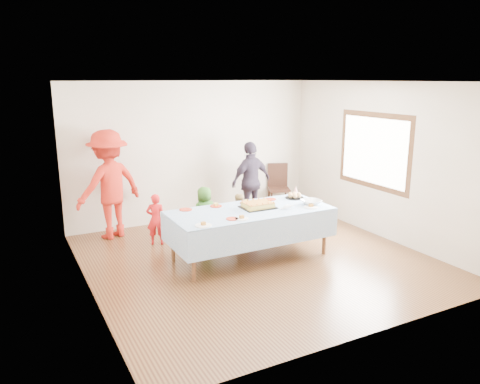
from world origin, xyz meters
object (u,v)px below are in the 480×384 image
object	(u,v)px
party_table	(250,213)
birthday_cake	(258,205)
dining_chair	(278,184)
adult_left	(109,185)

from	to	relation	value
party_table	birthday_cake	distance (m)	0.19
birthday_cake	dining_chair	xyz separation A→B (m)	(1.72, 2.13, -0.27)
party_table	adult_left	xyz separation A→B (m)	(-1.69, 2.01, 0.23)
party_table	birthday_cake	size ratio (longest dim) A/B	4.89
birthday_cake	party_table	bearing A→B (deg)	-166.71
birthday_cake	dining_chair	bearing A→B (deg)	51.11
party_table	dining_chair	world-z (taller)	dining_chair
adult_left	dining_chair	bearing A→B (deg)	162.38
birthday_cake	adult_left	distance (m)	2.71
dining_chair	adult_left	world-z (taller)	adult_left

